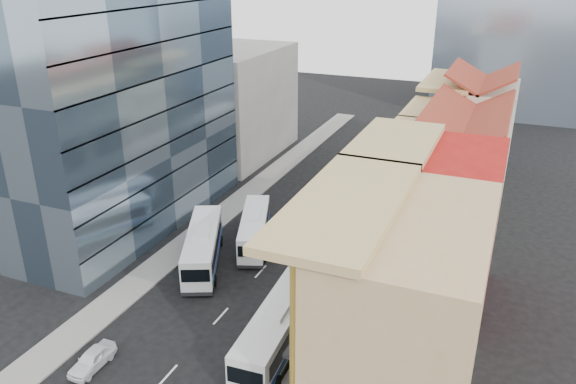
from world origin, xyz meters
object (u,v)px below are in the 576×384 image
at_px(bus_left_far, 254,228).
at_px(sedan_right, 263,365).
at_px(shophouse_tan, 406,313).
at_px(sedan_left, 92,359).
at_px(bus_right, 278,327).
at_px(bus_left_near, 203,246).
at_px(office_tower, 109,72).

bearing_deg(bus_left_far, sedan_right, -83.64).
relative_size(shophouse_tan, sedan_left, 3.84).
relative_size(shophouse_tan, sedan_right, 3.84).
xyz_separation_m(bus_right, sedan_left, (-10.45, -6.31, -1.17)).
height_order(bus_left_near, bus_right, bus_right).
height_order(shophouse_tan, sedan_right, shophouse_tan).
bearing_deg(office_tower, shophouse_tan, -24.30).
distance_m(office_tower, bus_right, 29.09).
height_order(bus_left_near, sedan_left, bus_left_near).
height_order(shophouse_tan, bus_right, shophouse_tan).
height_order(sedan_left, sedan_right, sedan_left).
xyz_separation_m(shophouse_tan, sedan_left, (-18.95, -5.16, -5.38)).
relative_size(bus_left_far, sedan_right, 2.72).
relative_size(bus_left_near, bus_right, 0.98).
relative_size(office_tower, sedan_left, 8.23).
relative_size(shophouse_tan, bus_left_far, 1.41).
bearing_deg(shophouse_tan, bus_left_near, 154.17).
distance_m(bus_left_near, bus_left_far, 5.64).
relative_size(bus_right, sedan_left, 3.06).
bearing_deg(sedan_left, office_tower, 121.64).
bearing_deg(bus_right, bus_left_far, 118.56).
distance_m(office_tower, sedan_right, 30.81).
xyz_separation_m(shophouse_tan, bus_left_near, (-19.13, 9.26, -4.25)).
height_order(bus_left_far, sedan_right, bus_left_far).
distance_m(shophouse_tan, bus_left_near, 21.67).
relative_size(office_tower, sedan_right, 8.23).
xyz_separation_m(shophouse_tan, sedan_right, (-8.50, -1.36, -5.40)).
xyz_separation_m(shophouse_tan, office_tower, (-31.00, 14.00, 9.00)).
height_order(office_tower, bus_right, office_tower).
bearing_deg(office_tower, bus_right, -29.74).
bearing_deg(bus_right, shophouse_tan, -10.87).
bearing_deg(sedan_left, bus_left_near, 90.18).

